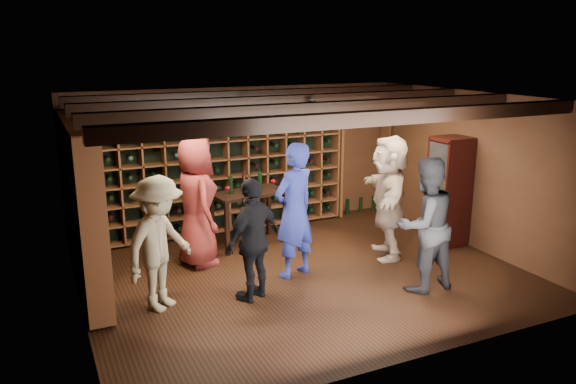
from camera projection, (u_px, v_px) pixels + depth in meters
name	position (u px, v px, depth m)	size (l,w,h in m)	color
ground	(304.00, 274.00, 8.04)	(6.00, 6.00, 0.00)	black
room_shell	(304.00, 104.00, 7.48)	(6.00, 6.00, 6.00)	#4F2E1B
wine_rack_back	(216.00, 168.00, 9.58)	(4.65, 0.30, 2.20)	brown
wine_rack_left	(83.00, 206.00, 7.32)	(0.30, 2.65, 2.20)	brown
crate_shelf	(364.00, 133.00, 10.67)	(1.20, 0.32, 2.07)	brown
display_cabinet	(448.00, 193.00, 9.11)	(0.55, 0.50, 1.75)	black
man_blue_shirt	(294.00, 211.00, 7.79)	(0.70, 0.46, 1.92)	navy
man_grey_suit	(425.00, 225.00, 7.36)	(0.88, 0.68, 1.80)	black
guest_red_floral	(196.00, 202.00, 8.22)	(0.94, 0.61, 1.91)	maroon
guest_woman_black	(254.00, 240.00, 7.10)	(0.94, 0.39, 1.60)	black
guest_khaki	(159.00, 244.00, 6.82)	(1.09, 0.63, 1.69)	#83785B
guest_beige	(389.00, 197.00, 8.55)	(1.75, 0.56, 1.89)	tan
tasting_table	(249.00, 198.00, 9.08)	(1.28, 0.79, 1.18)	black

